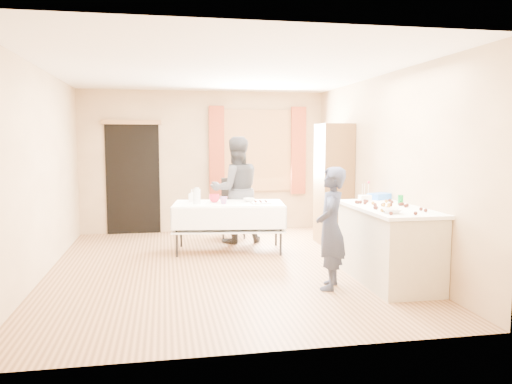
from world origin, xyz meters
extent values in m
cube|color=#9E7047|center=(0.00, 0.00, -0.01)|extent=(4.50, 5.50, 0.02)
cube|color=white|center=(0.00, 0.00, 2.61)|extent=(4.50, 5.50, 0.02)
cube|color=tan|center=(0.00, 2.76, 1.30)|extent=(4.50, 0.02, 2.60)
cube|color=tan|center=(0.00, -2.76, 1.30)|extent=(4.50, 0.02, 2.60)
cube|color=tan|center=(-2.26, 0.00, 1.30)|extent=(0.02, 5.50, 2.60)
cube|color=tan|center=(2.26, 0.00, 1.30)|extent=(0.02, 5.50, 2.60)
cube|color=olive|center=(1.00, 2.72, 1.50)|extent=(1.32, 0.06, 1.52)
cube|color=white|center=(1.00, 2.71, 1.50)|extent=(1.20, 0.02, 1.40)
cube|color=#923920|center=(0.22, 2.67, 1.50)|extent=(0.28, 0.06, 1.65)
cube|color=#923920|center=(1.78, 2.67, 1.50)|extent=(0.28, 0.06, 1.65)
cube|color=black|center=(-1.30, 2.73, 1.00)|extent=(0.95, 0.04, 2.00)
cube|color=olive|center=(-1.30, 2.70, 2.02)|extent=(1.05, 0.06, 0.08)
cube|color=brown|center=(1.99, 1.24, 0.98)|extent=(0.50, 0.60, 1.96)
cube|color=#BFB69D|center=(1.89, -1.03, 0.43)|extent=(0.70, 1.55, 0.86)
cube|color=white|center=(1.89, -1.03, 0.89)|extent=(0.76, 1.61, 0.04)
cube|color=white|center=(0.22, 0.96, 0.73)|extent=(1.73, 1.02, 0.04)
cube|color=black|center=(0.44, 2.05, 0.45)|extent=(0.47, 0.47, 0.06)
cube|color=black|center=(0.46, 2.24, 0.73)|extent=(0.43, 0.09, 0.61)
imported|color=#222840|center=(1.12, -1.17, 0.70)|extent=(0.76, 0.72, 1.40)
imported|color=black|center=(0.42, 1.61, 0.88)|extent=(1.00, 0.86, 1.76)
cylinder|color=#109C37|center=(2.11, -0.88, 0.97)|extent=(0.07, 0.07, 0.12)
imported|color=white|center=(1.69, -1.53, 0.94)|extent=(0.31, 0.31, 0.05)
cube|color=white|center=(1.82, -0.47, 0.95)|extent=(0.15, 0.10, 0.08)
cube|color=#3078EE|center=(2.11, -0.30, 0.95)|extent=(0.35, 0.30, 0.08)
cylinder|color=silver|center=(-0.27, 0.91, 0.86)|extent=(0.15, 0.15, 0.22)
imported|color=red|center=(0.01, 1.04, 0.81)|extent=(0.28, 0.28, 0.12)
imported|color=red|center=(0.13, 0.84, 0.80)|extent=(0.14, 0.14, 0.11)
imported|color=white|center=(0.55, 1.04, 0.78)|extent=(0.25, 0.25, 0.05)
cube|color=white|center=(0.68, 0.77, 0.76)|extent=(0.30, 0.24, 0.02)
imported|color=white|center=(-0.33, 1.18, 0.84)|extent=(0.12, 0.12, 0.19)
sphere|color=#3F2314|center=(1.77, -0.83, 0.93)|extent=(0.04, 0.04, 0.04)
sphere|color=black|center=(1.63, -1.21, 0.93)|extent=(0.04, 0.04, 0.04)
sphere|color=black|center=(1.69, -0.79, 0.93)|extent=(0.04, 0.04, 0.04)
sphere|color=black|center=(1.63, -0.70, 0.93)|extent=(0.04, 0.04, 0.04)
sphere|color=black|center=(2.05, -0.98, 0.93)|extent=(0.04, 0.04, 0.04)
sphere|color=black|center=(2.10, -1.08, 0.93)|extent=(0.04, 0.04, 0.04)
sphere|color=#3F2314|center=(1.90, -1.01, 0.93)|extent=(0.04, 0.04, 0.04)
sphere|color=black|center=(1.70, -1.06, 0.93)|extent=(0.04, 0.04, 0.04)
sphere|color=black|center=(1.77, -0.58, 0.93)|extent=(0.04, 0.04, 0.04)
sphere|color=black|center=(1.65, -1.42, 0.93)|extent=(0.04, 0.04, 0.04)
sphere|color=black|center=(2.09, -1.52, 0.93)|extent=(0.04, 0.04, 0.04)
sphere|color=black|center=(1.64, -1.22, 0.93)|extent=(0.04, 0.04, 0.04)
sphere|color=#3F2314|center=(2.02, -0.67, 0.93)|extent=(0.04, 0.04, 0.04)
sphere|color=black|center=(1.87, -1.70, 0.93)|extent=(0.04, 0.04, 0.04)
sphere|color=black|center=(1.92, -1.01, 0.93)|extent=(0.04, 0.04, 0.04)
sphere|color=black|center=(1.74, -1.55, 0.93)|extent=(0.04, 0.04, 0.04)
sphere|color=black|center=(1.61, -1.66, 0.93)|extent=(0.04, 0.04, 0.04)
sphere|color=black|center=(2.10, -0.96, 0.93)|extent=(0.04, 0.04, 0.04)
sphere|color=#3F2314|center=(1.62, -1.43, 0.93)|extent=(0.04, 0.04, 0.04)
sphere|color=black|center=(1.64, -1.23, 0.93)|extent=(0.04, 0.04, 0.04)
sphere|color=black|center=(1.86, -0.96, 0.93)|extent=(0.04, 0.04, 0.04)
sphere|color=black|center=(2.05, -0.76, 0.93)|extent=(0.04, 0.04, 0.04)
sphere|color=black|center=(1.61, -0.68, 0.93)|extent=(0.04, 0.04, 0.04)
sphere|color=black|center=(1.67, -0.69, 0.93)|extent=(0.04, 0.04, 0.04)
sphere|color=#3F2314|center=(1.82, -1.02, 0.93)|extent=(0.04, 0.04, 0.04)
sphere|color=black|center=(2.05, -1.13, 0.93)|extent=(0.04, 0.04, 0.04)
sphere|color=black|center=(1.83, -0.99, 0.93)|extent=(0.04, 0.04, 0.04)
sphere|color=black|center=(2.09, -1.42, 0.93)|extent=(0.04, 0.04, 0.04)
sphere|color=black|center=(2.08, -0.97, 0.93)|extent=(0.04, 0.04, 0.04)
sphere|color=black|center=(2.10, -0.60, 0.93)|extent=(0.04, 0.04, 0.04)
sphere|color=#3F2314|center=(1.81, -1.18, 0.93)|extent=(0.04, 0.04, 0.04)
sphere|color=black|center=(1.78, -0.62, 0.93)|extent=(0.04, 0.04, 0.04)
sphere|color=black|center=(1.74, -0.97, 0.93)|extent=(0.04, 0.04, 0.04)
camera|label=1|loc=(-0.75, -6.54, 1.71)|focal=35.00mm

